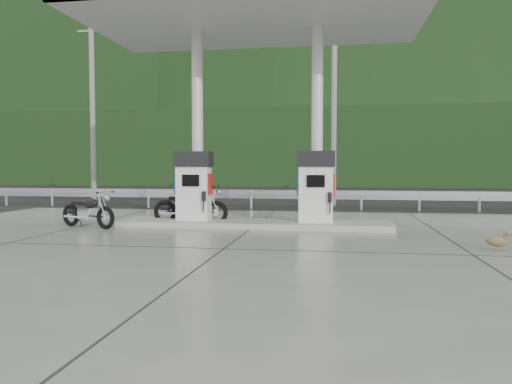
# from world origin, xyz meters

# --- Properties ---
(ground) EXTENTS (160.00, 160.00, 0.00)m
(ground) POSITION_xyz_m (0.00, 0.00, 0.00)
(ground) COLOR black
(ground) RESTS_ON ground
(forecourt_apron) EXTENTS (18.00, 14.00, 0.02)m
(forecourt_apron) POSITION_xyz_m (0.00, 0.00, 0.01)
(forecourt_apron) COLOR slate
(forecourt_apron) RESTS_ON ground
(pump_island) EXTENTS (7.00, 1.40, 0.15)m
(pump_island) POSITION_xyz_m (0.00, 2.50, 0.10)
(pump_island) COLOR #9D9A92
(pump_island) RESTS_ON forecourt_apron
(gas_pump_left) EXTENTS (0.95, 0.55, 1.80)m
(gas_pump_left) POSITION_xyz_m (-1.60, 2.50, 1.07)
(gas_pump_left) COLOR white
(gas_pump_left) RESTS_ON pump_island
(gas_pump_right) EXTENTS (0.95, 0.55, 1.80)m
(gas_pump_right) POSITION_xyz_m (1.60, 2.50, 1.07)
(gas_pump_right) COLOR white
(gas_pump_right) RESTS_ON pump_island
(canopy_column_left) EXTENTS (0.30, 0.30, 5.00)m
(canopy_column_left) POSITION_xyz_m (-1.60, 2.90, 2.67)
(canopy_column_left) COLOR silver
(canopy_column_left) RESTS_ON pump_island
(canopy_column_right) EXTENTS (0.30, 0.30, 5.00)m
(canopy_column_right) POSITION_xyz_m (1.60, 2.90, 2.67)
(canopy_column_right) COLOR silver
(canopy_column_right) RESTS_ON pump_island
(canopy_roof) EXTENTS (8.50, 5.00, 0.40)m
(canopy_roof) POSITION_xyz_m (0.00, 2.50, 5.37)
(canopy_roof) COLOR silver
(canopy_roof) RESTS_ON canopy_column_left
(guardrail) EXTENTS (26.00, 0.16, 1.42)m
(guardrail) POSITION_xyz_m (0.00, 8.00, 0.71)
(guardrail) COLOR #ACADB4
(guardrail) RESTS_ON ground
(road) EXTENTS (60.00, 7.00, 0.01)m
(road) POSITION_xyz_m (0.00, 11.50, 0.00)
(road) COLOR black
(road) RESTS_ON ground
(utility_pole_a) EXTENTS (0.22, 0.22, 8.00)m
(utility_pole_a) POSITION_xyz_m (-8.00, 9.50, 4.00)
(utility_pole_a) COLOR gray
(utility_pole_a) RESTS_ON ground
(utility_pole_b) EXTENTS (0.22, 0.22, 8.00)m
(utility_pole_b) POSITION_xyz_m (2.00, 9.50, 4.00)
(utility_pole_b) COLOR gray
(utility_pole_b) RESTS_ON ground
(tree_band) EXTENTS (80.00, 6.00, 6.00)m
(tree_band) POSITION_xyz_m (0.00, 30.00, 3.00)
(tree_band) COLOR black
(tree_band) RESTS_ON ground
(forested_hills) EXTENTS (100.00, 40.00, 140.00)m
(forested_hills) POSITION_xyz_m (0.00, 60.00, 0.00)
(forested_hills) COLOR black
(forested_hills) RESTS_ON ground
(motorcycle_left) EXTENTS (1.81, 1.13, 0.82)m
(motorcycle_left) POSITION_xyz_m (-4.17, 1.68, 0.43)
(motorcycle_left) COLOR black
(motorcycle_left) RESTS_ON forecourt_apron
(motorcycle_right) EXTENTS (1.94, 0.63, 0.92)m
(motorcycle_right) POSITION_xyz_m (-1.80, 2.87, 0.48)
(motorcycle_right) COLOR black
(motorcycle_right) RESTS_ON forecourt_apron
(duck) EXTENTS (0.47, 0.24, 0.32)m
(duck) POSITION_xyz_m (5.06, -0.38, 0.18)
(duck) COLOR brown
(duck) RESTS_ON forecourt_apron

